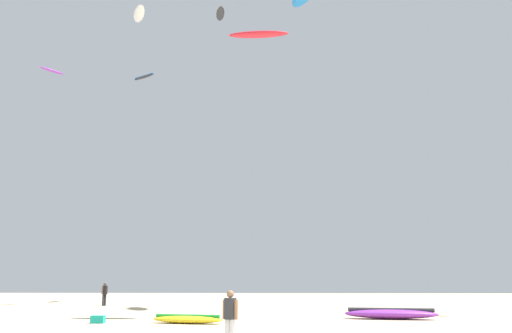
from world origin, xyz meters
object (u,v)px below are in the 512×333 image
Objects in this scene: cooler_box at (98,319)px; kite_aloft_2 at (52,71)px; kite_aloft_1 at (258,34)px; kite_aloft_6 at (220,14)px; kite_grounded_mid at (391,314)px; person_foreground at (230,314)px; kite_grounded_near at (187,319)px; kite_aloft_4 at (144,77)px; person_midground at (105,292)px; kite_aloft_0 at (139,14)px.

kite_aloft_2 is (-11.86, 19.29, 19.47)m from cooler_box.
kite_aloft_2 is (-18.58, 14.88, 4.28)m from kite_aloft_1.
kite_aloft_6 is (2.30, 23.92, 27.09)m from cooler_box.
kite_grounded_mid reaches higher than cooler_box.
person_foreground is 0.53× the size of kite_aloft_6.
kite_grounded_mid is at bearing 16.90° from kite_grounded_near.
kite_aloft_4 is (-3.54, 18.63, 18.50)m from cooler_box.
person_midground is 20.93m from kite_aloft_1.
kite_aloft_0 is 11.44m from kite_aloft_4.
person_midground is 0.55× the size of kite_aloft_6.
kite_aloft_2 is at bearing 177.01° from person_midground.
kite_aloft_1 is 1.51× the size of kite_aloft_4.
kite_aloft_4 is at bearing 105.79° from person_midground.
kite_grounded_near is at bearing -123.17° from kite_aloft_1.
person_midground is 0.42× the size of kite_aloft_0.
kite_aloft_1 is at bearing 30.68° from person_foreground.
person_midground is at bearing 119.82° from kite_grounded_near.
kite_aloft_2 reaches higher than kite_grounded_mid.
kite_aloft_4 reaches higher than person_foreground.
kite_aloft_4 is (8.32, -0.66, -0.98)m from kite_aloft_2.
kite_aloft_4 is (-7.38, 18.62, 18.48)m from kite_grounded_near.
kite_grounded_mid is 1.96× the size of kite_aloft_4.
kite_aloft_6 reaches higher than cooler_box.
kite_aloft_0 reaches higher than kite_aloft_1.
person_foreground is at bearing -72.54° from kite_grounded_near.
person_foreground reaches higher than kite_grounded_near.
kite_aloft_2 is (-15.70, 19.28, 19.45)m from kite_grounded_near.
kite_grounded_near is 1.12× the size of kite_aloft_6.
kite_aloft_0 is 1.11× the size of kite_aloft_1.
kite_aloft_1 is 1.18× the size of kite_aloft_6.
person_foreground is at bearing -69.36° from kite_aloft_0.
kite_grounded_near is 9.54m from kite_grounded_mid.
kite_aloft_6 is at bearing 93.70° from kite_grounded_near.
person_foreground is at bearing -56.26° from kite_aloft_2.
kite_grounded_near is 1.43× the size of kite_aloft_4.
person_midground is at bearing 107.21° from cooler_box.
kite_grounded_mid is at bearing 12.12° from cooler_box.
person_foreground is at bearing -51.47° from cooler_box.
kite_aloft_1 is (11.24, -10.20, 14.42)m from person_midground.
kite_aloft_6 is (-1.54, 23.91, 27.07)m from kite_grounded_near.
person_foreground is 41.58m from kite_aloft_6.
kite_aloft_4 is at bearing 111.61° from kite_grounded_near.
kite_grounded_mid is 35.56m from kite_aloft_2.
person_foreground is 0.70× the size of kite_aloft_2.
kite_grounded_mid is (9.13, 2.77, 0.07)m from kite_grounded_near.
person_midground is at bearing 58.06° from person_foreground.
kite_aloft_2 is at bearing 121.58° from cooler_box.
kite_aloft_1 reaches higher than person_midground.
kite_aloft_1 is 1.55× the size of kite_aloft_2.
person_midground is 21.13m from kite_grounded_mid.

